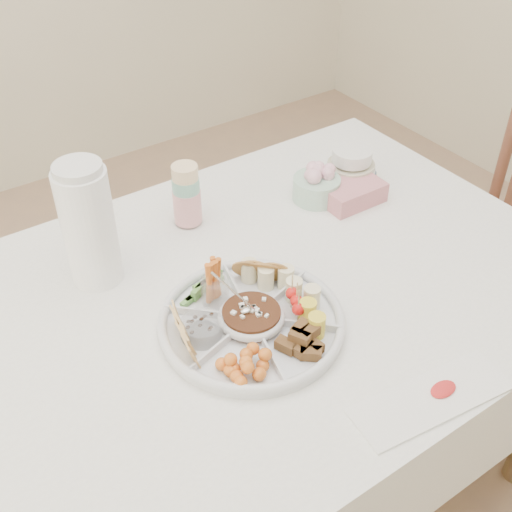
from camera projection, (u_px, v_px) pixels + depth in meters
floor at (250, 484)px, 1.89m from camera, size 4.00×4.00×0.00m
dining_table at (249, 402)px, 1.65m from camera, size 1.52×1.02×0.76m
chair at (478, 242)px, 1.94m from camera, size 0.54×0.54×1.06m
party_tray at (251, 319)px, 1.32m from camera, size 0.47×0.47×0.04m
bean_dip at (251, 317)px, 1.31m from camera, size 0.15×0.15×0.04m
tortillas at (262, 271)px, 1.40m from camera, size 0.11×0.11×0.06m
carrot_cucumber at (204, 278)px, 1.36m from camera, size 0.15×0.15×0.11m
pita_raisins at (190, 327)px, 1.27m from camera, size 0.15×0.15×0.07m
cherries at (240, 362)px, 1.21m from camera, size 0.14×0.14×0.05m
granola_chunks at (303, 344)px, 1.24m from camera, size 0.14×0.14×0.05m
banana_tomato at (310, 291)px, 1.33m from camera, size 0.14×0.14×0.10m
cup_stack at (186, 190)px, 1.56m from camera, size 0.09×0.09×0.19m
thermos at (88, 223)px, 1.37m from camera, size 0.12×0.12×0.30m
flower_bowl at (317, 184)px, 1.68m from camera, size 0.14×0.14×0.09m
napkin_stack at (348, 190)px, 1.69m from camera, size 0.16×0.14×0.05m
plate_stack at (351, 166)px, 1.74m from camera, size 0.18×0.18×0.10m
placemat at (431, 399)px, 1.18m from camera, size 0.33×0.14×0.01m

